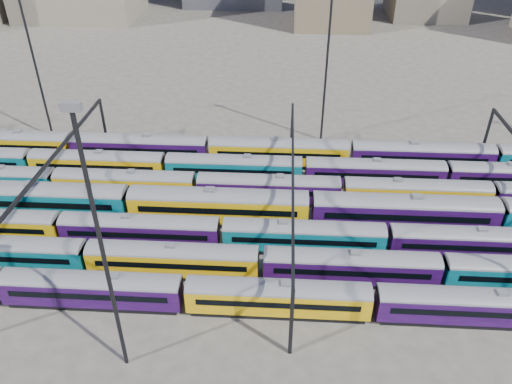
# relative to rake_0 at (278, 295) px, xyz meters

# --- Properties ---
(ground) EXTENTS (500.00, 500.00, 0.00)m
(ground) POSITION_rel_rake_0_xyz_m (-8.72, 15.00, -2.44)
(ground) COLOR #413D37
(ground) RESTS_ON ground
(rake_0) EXTENTS (94.35, 2.77, 4.64)m
(rake_0) POSITION_rel_rake_0_xyz_m (0.00, 0.00, 0.00)
(rake_0) COLOR black
(rake_0) RESTS_ON ground
(rake_1) EXTENTS (115.33, 2.81, 4.73)m
(rake_1) POSITION_rel_rake_0_xyz_m (-1.97, 5.00, 0.04)
(rake_1) COLOR black
(rake_1) RESTS_ON ground
(rake_2) EXTENTS (115.34, 2.81, 4.73)m
(rake_2) POSITION_rel_rake_0_xyz_m (-6.93, 10.00, 0.04)
(rake_2) COLOR black
(rake_2) RESTS_ON ground
(rake_3) EXTENTS (137.24, 3.34, 5.65)m
(rake_3) POSITION_rel_rake_0_xyz_m (3.68, 15.00, 0.53)
(rake_3) COLOR black
(rake_3) RESTS_ON ground
(rake_4) EXTENTS (116.52, 2.84, 4.78)m
(rake_4) POSITION_rel_rake_0_xyz_m (-11.50, 20.00, 0.07)
(rake_4) COLOR black
(rake_4) RESTS_ON ground
(rake_5) EXTENTS (138.23, 2.89, 4.86)m
(rake_5) POSITION_rel_rake_0_xyz_m (-26.69, 25.00, 0.11)
(rake_5) COLOR black
(rake_5) RESTS_ON ground
(rake_6) EXTENTS (126.58, 3.09, 5.20)m
(rake_6) POSITION_rel_rake_0_xyz_m (-11.21, 30.00, 0.29)
(rake_6) COLOR black
(rake_6) RESTS_ON ground
(gantry_1) EXTENTS (0.35, 40.35, 8.03)m
(gantry_1) POSITION_rel_rake_0_xyz_m (-28.72, 15.00, 4.35)
(gantry_1) COLOR black
(gantry_1) RESTS_ON ground
(gantry_2) EXTENTS (0.35, 40.35, 8.03)m
(gantry_2) POSITION_rel_rake_0_xyz_m (1.28, 15.00, 4.35)
(gantry_2) COLOR black
(gantry_2) RESTS_ON ground
(mast_1) EXTENTS (1.40, 0.50, 25.60)m
(mast_1) POSITION_rel_rake_0_xyz_m (-38.72, 37.00, 11.53)
(mast_1) COLOR black
(mast_1) RESTS_ON ground
(mast_2) EXTENTS (1.40, 0.50, 25.60)m
(mast_2) POSITION_rel_rake_0_xyz_m (-13.72, -7.00, 11.53)
(mast_2) COLOR black
(mast_2) RESTS_ON ground
(mast_3) EXTENTS (1.40, 0.50, 25.60)m
(mast_3) POSITION_rel_rake_0_xyz_m (6.28, 39.00, 11.53)
(mast_3) COLOR black
(mast_3) RESTS_ON ground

